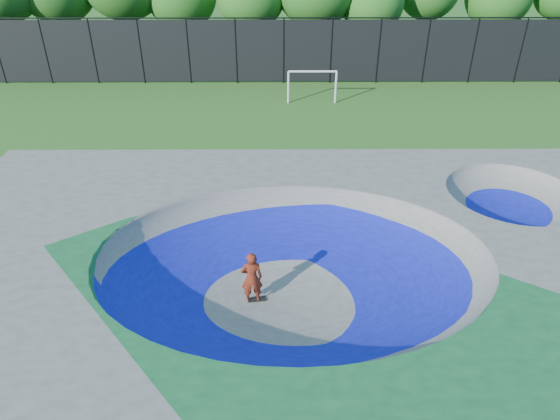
{
  "coord_description": "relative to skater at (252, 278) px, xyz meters",
  "views": [
    {
      "loc": [
        -0.43,
        -11.1,
        9.54
      ],
      "look_at": [
        -0.34,
        3.0,
        1.1
      ],
      "focal_mm": 32.0,
      "sensor_mm": 36.0,
      "label": 1
    }
  ],
  "objects": [
    {
      "name": "soccer_goal",
      "position": [
        2.73,
        17.26,
        0.46
      ],
      "size": [
        2.84,
        0.12,
        1.88
      ],
      "color": "silver",
      "rests_on": "ground"
    },
    {
      "name": "fence",
      "position": [
        1.15,
        21.22,
        1.26
      ],
      "size": [
        48.09,
        0.09,
        4.04
      ],
      "color": "black",
      "rests_on": "ground"
    },
    {
      "name": "skate_deck",
      "position": [
        1.15,
        0.22,
        -0.08
      ],
      "size": [
        22.0,
        14.0,
        1.5
      ],
      "primitive_type": "cube",
      "color": "gray",
      "rests_on": "ground"
    },
    {
      "name": "skateboard",
      "position": [
        0.0,
        0.0,
        -0.81
      ],
      "size": [
        0.81,
        0.37,
        0.05
      ],
      "primitive_type": "cube",
      "rotation": [
        0.0,
        0.0,
        0.2
      ],
      "color": "black",
      "rests_on": "ground"
    },
    {
      "name": "skater",
      "position": [
        0.0,
        0.0,
        0.0
      ],
      "size": [
        0.66,
        0.48,
        1.67
      ],
      "primitive_type": "imported",
      "rotation": [
        0.0,
        0.0,
        3.28
      ],
      "color": "red",
      "rests_on": "ground"
    },
    {
      "name": "ground",
      "position": [
        1.15,
        0.22,
        -0.83
      ],
      "size": [
        120.0,
        120.0,
        0.0
      ],
      "primitive_type": "plane",
      "color": "#295918",
      "rests_on": "ground"
    }
  ]
}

